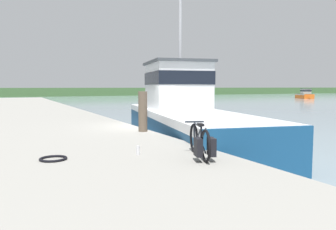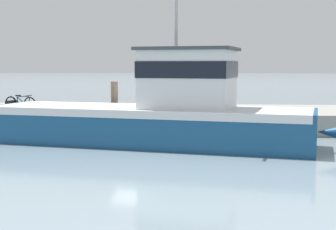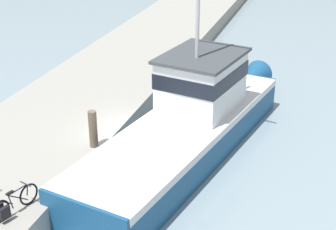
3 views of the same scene
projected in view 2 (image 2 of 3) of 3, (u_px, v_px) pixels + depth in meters
The scene contains 7 objects.
ground_plane at pixel (143, 138), 21.31m from camera, with size 320.00×320.00×0.00m, color gray.
dock_pier at pixel (153, 118), 24.80m from camera, with size 5.84×80.00×0.91m, color gray.
fishing_boat_main at pixel (167, 112), 19.17m from camera, with size 5.51×14.54×10.18m.
bicycle_touring at pixel (18, 104), 23.14m from camera, with size 0.73×1.65×0.75m.
mooring_post at pixel (114, 97), 22.25m from camera, with size 0.31×0.31×1.38m, color brown.
hose_coil at pixel (63, 106), 25.90m from camera, with size 0.57×0.57×0.05m, color black.
water_bottle_on_curb at pixel (46, 107), 24.15m from camera, with size 0.08×0.08×0.20m, color silver.
Camera 2 is at (20.95, 2.86, 3.02)m, focal length 55.00 mm.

